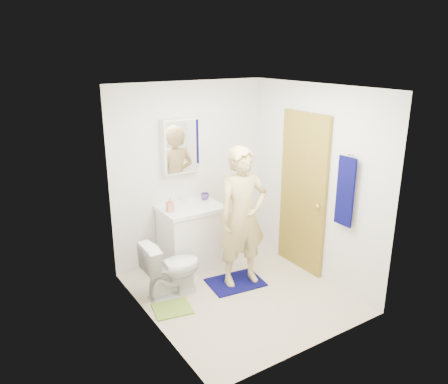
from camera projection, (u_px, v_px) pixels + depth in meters
The scene contains 22 objects.
floor at pixel (240, 294), 5.22m from camera, with size 2.20×2.40×0.02m, color beige.
ceiling at pixel (242, 86), 4.46m from camera, with size 2.20×2.40×0.02m, color white.
wall_back at pixel (189, 173), 5.81m from camera, with size 2.20×0.02×2.40m, color silver.
wall_front at pixel (318, 235), 3.87m from camera, with size 2.20×0.02×2.40m, color silver.
wall_left at pixel (148, 218), 4.27m from camera, with size 0.02×2.40×2.40m, color silver.
wall_right at pixel (314, 182), 5.41m from camera, with size 0.02×2.40×2.40m, color silver.
vanity_cabinet at pixel (191, 238), 5.74m from camera, with size 0.75×0.55×0.80m, color white.
countertop at pixel (190, 208), 5.61m from camera, with size 0.79×0.59×0.05m, color white.
sink_basin at pixel (190, 207), 5.61m from camera, with size 0.40×0.40×0.03m, color white.
faucet at pixel (184, 198), 5.73m from camera, with size 0.03×0.03×0.12m, color silver.
medicine_cabinet at pixel (181, 146), 5.55m from camera, with size 0.50×0.12×0.70m, color white.
mirror_panel at pixel (183, 147), 5.50m from camera, with size 0.46×0.01×0.66m, color white.
door at pixel (303, 193), 5.56m from camera, with size 0.05×0.80×2.05m, color #A78D2E.
door_knob at pixel (318, 207), 5.31m from camera, with size 0.07×0.07×0.07m, color gold.
towel at pixel (345, 192), 4.89m from camera, with size 0.03×0.24×0.80m, color #08084D.
towel_hook at pixel (351, 155), 4.78m from camera, with size 0.02×0.02×0.06m, color silver.
toilet at pixel (172, 268), 5.09m from camera, with size 0.39×0.68×0.70m, color white.
bath_mat at pixel (235, 282), 5.43m from camera, with size 0.66×0.47×0.02m, color #08084D.
green_rug at pixel (172, 309), 4.88m from camera, with size 0.41×0.35×0.02m, color #7DA537.
soap_dispenser at pixel (170, 205), 5.41m from camera, with size 0.08×0.08×0.18m, color #D17761.
toothbrush_cup at pixel (205, 196), 5.85m from camera, with size 0.11×0.11×0.09m, color #5D3D87.
man at pixel (243, 217), 5.18m from camera, with size 0.62×0.41×1.71m, color tan.
Camera 1 is at (-2.62, -3.76, 2.77)m, focal length 35.00 mm.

